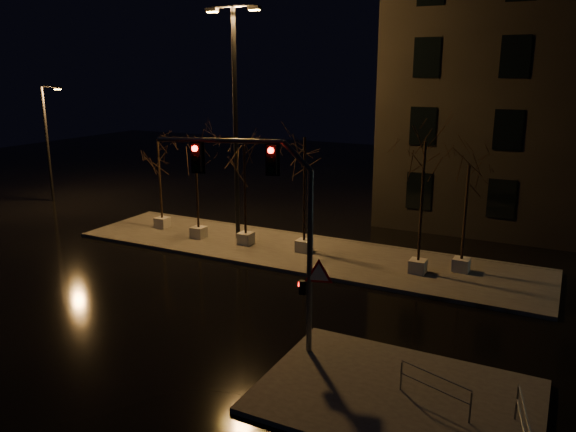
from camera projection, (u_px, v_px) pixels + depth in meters
The scene contains 14 objects.
ground at pixel (227, 299), 20.76m from camera, with size 90.00×90.00×0.00m, color black.
median at pixel (298, 252), 25.92m from camera, with size 22.00×5.00×0.15m, color #47443F.
sidewalk_corner at pixel (397, 396), 14.43m from camera, with size 7.00×5.00×0.15m, color #47443F.
tree_0 at pixel (159, 161), 28.74m from camera, with size 1.80×1.80×4.65m.
tree_1 at pixel (196, 168), 26.98m from camera, with size 1.80×1.80×4.61m.
tree_2 at pixel (244, 168), 25.93m from camera, with size 1.80×1.80×4.85m.
tree_3 at pixel (305, 163), 24.71m from camera, with size 1.80×1.80×5.37m.
tree_4 at pixel (424, 172), 21.99m from camera, with size 1.80×1.80×5.54m.
tree_5 at pixel (467, 189), 22.32m from camera, with size 1.80×1.80×4.57m.
traffic_signal_mast at pixel (275, 216), 15.77m from camera, with size 4.93×1.49×6.23m.
streetlight_main at pixel (235, 109), 26.30m from camera, with size 2.72×0.45×10.89m.
streetlight_far at pixel (48, 139), 35.39m from camera, with size 1.41×0.54×7.28m.
guard_rail_a at pixel (434, 385), 13.76m from camera, with size 1.89×0.70×0.86m.
guard_rail_b at pixel (523, 420), 12.30m from camera, with size 0.44×1.95×0.94m.
Camera 1 is at (10.80, -16.18, 8.20)m, focal length 35.00 mm.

